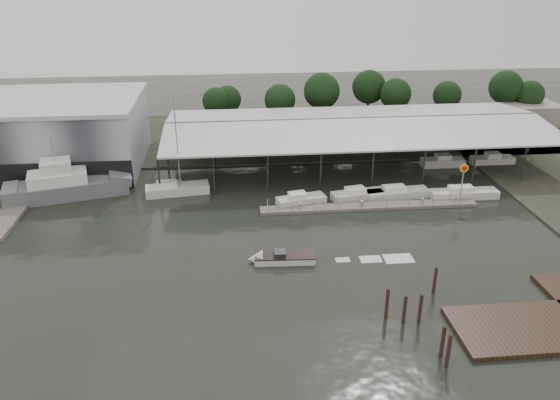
{
  "coord_description": "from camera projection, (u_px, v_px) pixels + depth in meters",
  "views": [
    {
      "loc": [
        -2.58,
        -52.09,
        29.45
      ],
      "look_at": [
        3.33,
        8.03,
        2.5
      ],
      "focal_mm": 35.0,
      "sensor_mm": 36.0,
      "label": 1
    }
  ],
  "objects": [
    {
      "name": "moored_cruiser_1",
      "position": [
        358.0,
        195.0,
        72.37
      ],
      "size": [
        7.55,
        3.44,
        1.7
      ],
      "rotation": [
        0.0,
        0.0,
        0.18
      ],
      "color": "silver",
      "rests_on": "ground"
    },
    {
      "name": "ground",
      "position": [
        257.0,
        252.0,
        59.57
      ],
      "size": [
        200.0,
        200.0,
        0.0
      ],
      "primitive_type": "plane",
      "color": "black",
      "rests_on": "ground"
    },
    {
      "name": "storage_warehouse",
      "position": [
        59.0,
        133.0,
        82.13
      ],
      "size": [
        24.5,
        20.5,
        10.5
      ],
      "color": "#B0B4BB",
      "rests_on": "ground"
    },
    {
      "name": "moored_cruiser_0",
      "position": [
        301.0,
        200.0,
        70.83
      ],
      "size": [
        6.7,
        3.6,
        1.7
      ],
      "rotation": [
        0.0,
        0.0,
        0.23
      ],
      "color": "silver",
      "rests_on": "ground"
    },
    {
      "name": "floating_dock",
      "position": [
        369.0,
        207.0,
        69.92
      ],
      "size": [
        28.0,
        2.0,
        1.4
      ],
      "color": "slate",
      "rests_on": "ground"
    },
    {
      "name": "moored_cruiser_2",
      "position": [
        397.0,
        193.0,
        72.88
      ],
      "size": [
        8.64,
        3.04,
        1.7
      ],
      "rotation": [
        0.0,
        0.0,
        0.1
      ],
      "color": "silver",
      "rests_on": "ground"
    },
    {
      "name": "moored_cruiser_3",
      "position": [
        463.0,
        193.0,
        72.78
      ],
      "size": [
        9.04,
        2.22,
        1.7
      ],
      "rotation": [
        0.0,
        0.0,
        -0.0
      ],
      "color": "silver",
      "rests_on": "ground"
    },
    {
      "name": "white_sailboat",
      "position": [
        176.0,
        189.0,
        74.01
      ],
      "size": [
        8.73,
        3.68,
        14.29
      ],
      "rotation": [
        0.0,
        0.0,
        0.13
      ],
      "color": "silver",
      "rests_on": "ground"
    },
    {
      "name": "trawler_dock",
      "position": [
        16.0,
        208.0,
        69.51
      ],
      "size": [
        3.0,
        18.0,
        0.5
      ],
      "color": "slate",
      "rests_on": "ground"
    },
    {
      "name": "shell_fuel_sign",
      "position": [
        463.0,
        176.0,
        69.47
      ],
      "size": [
        1.1,
        0.18,
        5.55
      ],
      "color": "#919496",
      "rests_on": "ground"
    },
    {
      "name": "speedboat_underway",
      "position": [
        279.0,
        258.0,
        57.51
      ],
      "size": [
        18.08,
        3.08,
        2.0
      ],
      "rotation": [
        0.0,
        0.0,
        3.09
      ],
      "color": "silver",
      "rests_on": "ground"
    },
    {
      "name": "boardwalk_platform",
      "position": [
        546.0,
        322.0,
        47.81
      ],
      "size": [
        15.0,
        12.0,
        0.5
      ],
      "color": "#332414",
      "rests_on": "ground"
    },
    {
      "name": "grey_trawler",
      "position": [
        68.0,
        185.0,
        72.92
      ],
      "size": [
        16.88,
        8.56,
        8.84
      ],
      "rotation": [
        0.0,
        0.0,
        0.25
      ],
      "color": "slate",
      "rests_on": "ground"
    },
    {
      "name": "mooring_pilings",
      "position": [
        422.0,
        318.0,
        46.77
      ],
      "size": [
        6.01,
        10.49,
        3.7
      ],
      "color": "#34271A",
      "rests_on": "ground"
    },
    {
      "name": "covered_boat_shed",
      "position": [
        355.0,
        123.0,
        84.05
      ],
      "size": [
        58.24,
        24.0,
        6.96
      ],
      "color": "silver",
      "rests_on": "ground"
    },
    {
      "name": "land_strip_far",
      "position": [
        243.0,
        136.0,
        97.71
      ],
      "size": [
        140.0,
        30.0,
        0.3
      ],
      "color": "#393C2D",
      "rests_on": "ground"
    },
    {
      "name": "horizon_tree_line",
      "position": [
        375.0,
        93.0,
        103.09
      ],
      "size": [
        65.21,
        11.46,
        10.06
      ],
      "color": "#301F15",
      "rests_on": "ground"
    },
    {
      "name": "distant_commercial_buildings",
      "position": [
        550.0,
        114.0,
        104.72
      ],
      "size": [
        22.0,
        8.0,
        4.0
      ],
      "color": "gray",
      "rests_on": "ground"
    }
  ]
}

